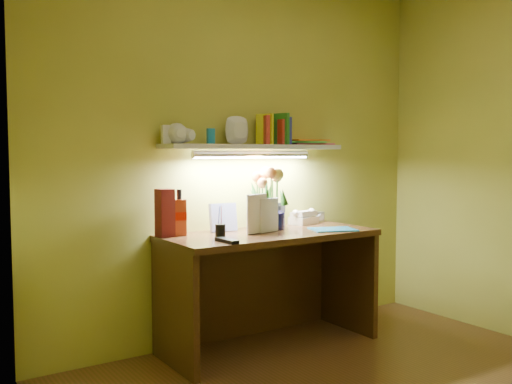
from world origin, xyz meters
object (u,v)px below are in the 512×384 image
desk (270,289)px  desk_clock (319,217)px  whisky_bottle (179,212)px  telephone (304,217)px  flower_bouquet (268,200)px

desk → desk_clock: (0.61, 0.24, 0.41)m
whisky_bottle → telephone: bearing=0.6°
desk → telephone: telephone is taller
desk → flower_bouquet: (0.09, 0.14, 0.57)m
desk → desk_clock: size_ratio=19.01×
whisky_bottle → desk: bearing=-19.0°
flower_bouquet → telephone: size_ratio=2.16×
flower_bouquet → desk_clock: bearing=10.5°
flower_bouquet → desk: bearing=-121.4°
desk → telephone: 0.64m
flower_bouquet → whisky_bottle: bearing=175.6°
desk → telephone: bearing=24.6°
telephone → desk_clock: (0.18, 0.04, -0.02)m
telephone → desk_clock: bearing=2.0°
desk_clock → whisky_bottle: (-1.16, -0.05, 0.11)m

